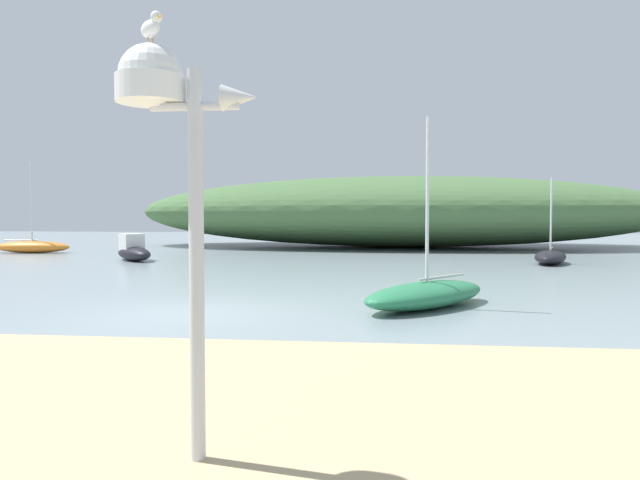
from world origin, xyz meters
TOP-DOWN VIEW (x-y plane):
  - ground_plane at (0.00, 0.00)m, footprint 120.00×120.00m
  - distant_hill at (5.32, 28.21)m, footprint 36.40×14.37m
  - mast_structure at (2.40, -7.95)m, footprint 1.13×0.55m
  - seagull_on_radar at (2.31, -7.96)m, footprint 0.28×0.26m
  - sailboat_off_point at (5.11, 1.36)m, footprint 3.72×4.11m
  - sailboat_mid_channel at (11.39, 14.36)m, footprint 2.35×3.68m
  - motorboat_east_reach at (-7.71, 14.14)m, footprint 3.10×3.32m
  - sailboat_centre_water at (-15.82, 18.89)m, footprint 4.37×1.57m

SIDE VIEW (x-z plane):
  - ground_plane at x=0.00m, z-range 0.00..0.00m
  - sailboat_mid_channel at x=11.39m, z-range -1.58..2.21m
  - sailboat_off_point at x=5.11m, z-range -1.90..2.53m
  - sailboat_centre_water at x=-15.82m, z-range -2.40..3.12m
  - motorboat_east_reach at x=-7.71m, z-range -0.16..1.10m
  - distant_hill at x=5.32m, z-range 0.00..4.78m
  - mast_structure at x=2.40m, z-range 1.29..4.60m
  - seagull_on_radar at x=2.31m, z-range 3.52..3.75m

